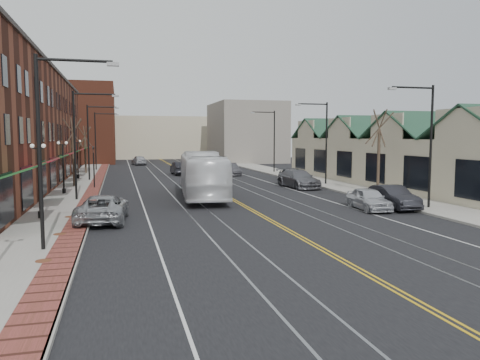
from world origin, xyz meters
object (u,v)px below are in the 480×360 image
parked_suv (103,208)px  transit_bus (202,175)px  parked_car_a (369,199)px  parked_car_d (293,175)px  parked_car_b (392,197)px  parked_car_c (298,179)px

parked_suv → transit_bus: bearing=-124.0°
parked_car_a → parked_car_d: parked_car_d is taller
parked_car_a → transit_bus: bearing=141.4°
parked_car_a → parked_car_b: bearing=8.4°
parked_car_c → parked_car_d: bearing=69.6°
transit_bus → parked_car_b: size_ratio=2.72×
parked_car_a → parked_car_d: size_ratio=0.93×
parked_suv → parked_car_d: (18.60, 18.70, 0.01)m
parked_suv → parked_car_c: size_ratio=0.96×
transit_bus → parked_suv: transit_bus is taller
transit_bus → parked_suv: 11.71m
parked_suv → parked_car_b: bearing=-174.4°
parked_car_b → parked_suv: bearing=-178.6°
transit_bus → parked_car_a: (9.50, -8.94, -1.06)m
parked_car_c → parked_car_d: parked_car_c is taller
parked_car_b → parked_car_c: parked_car_c is taller
parked_car_b → parked_car_c: (-1.38, 13.41, 0.07)m
parked_car_c → parked_car_a: bearing=-96.8°
parked_car_a → parked_car_c: bearing=92.9°
parked_car_c → parked_car_d: size_ratio=1.25×
parked_suv → parked_car_a: parked_suv is taller
parked_suv → parked_car_c: parked_car_c is taller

